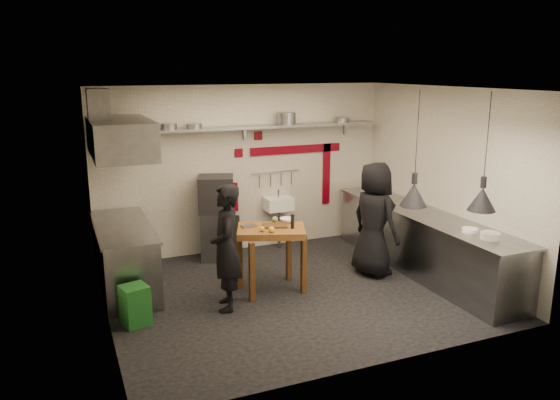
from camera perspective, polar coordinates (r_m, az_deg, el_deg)
name	(u,v)px	position (r m, az deg, el deg)	size (l,w,h in m)	color
floor	(294,292)	(7.77, 1.49, -9.58)	(5.00, 5.00, 0.00)	black
ceiling	(295,89)	(7.14, 1.63, 11.53)	(5.00, 5.00, 0.00)	silver
wall_back	(244,169)	(9.24, -3.75, 3.27)	(5.00, 0.04, 2.80)	silver
wall_front	(380,239)	(5.54, 10.44, -4.05)	(5.00, 0.04, 2.80)	silver
wall_left	(100,214)	(6.74, -18.27, -1.35)	(0.04, 4.20, 2.80)	silver
wall_right	(446,181)	(8.63, 16.91, 1.95)	(0.04, 4.20, 2.80)	silver
red_band_horiz	(296,149)	(9.52, 1.70, 5.30)	(1.70, 0.02, 0.14)	#650311
red_band_vert	(326,174)	(9.86, 4.87, 2.72)	(0.14, 0.02, 1.10)	#650311
red_tile_a	(258,136)	(9.22, -2.29, 6.72)	(0.14, 0.02, 0.14)	#650311
red_tile_b	(239,153)	(9.15, -4.34, 4.93)	(0.14, 0.02, 0.14)	#650311
back_shelf	(247,127)	(8.97, -3.45, 7.60)	(4.60, 0.34, 0.04)	slate
shelf_bracket_left	(127,138)	(8.71, -15.74, 6.27)	(0.04, 0.06, 0.24)	slate
shelf_bracket_mid	(244,132)	(9.12, -3.75, 7.07)	(0.04, 0.06, 0.24)	slate
shelf_bracket_right	(345,128)	(9.90, 6.81, 7.52)	(0.04, 0.06, 0.24)	slate
pan_far_left	(169,126)	(8.64, -11.54, 7.55)	(0.25, 0.25, 0.09)	slate
pan_mid_left	(194,126)	(8.72, -8.95, 7.65)	(0.24, 0.24, 0.07)	slate
stock_pot	(287,118)	(9.21, 0.70, 8.53)	(0.31, 0.31, 0.20)	slate
pan_right	(342,120)	(9.68, 6.48, 8.34)	(0.25, 0.25, 0.08)	slate
oven_stand	(221,234)	(9.02, -6.21, -3.60)	(0.63, 0.57, 0.80)	slate
combi_oven	(216,194)	(8.81, -6.69, 0.63)	(0.55, 0.52, 0.58)	black
oven_door	(221,197)	(8.59, -6.23, 0.29)	(0.54, 0.03, 0.46)	#650311
oven_glass	(224,197)	(8.59, -5.91, 0.31)	(0.39, 0.02, 0.34)	black
hand_sink	(278,204)	(9.40, -0.17, -0.40)	(0.46, 0.34, 0.22)	white
sink_tap	(278,194)	(9.36, -0.17, 0.67)	(0.03, 0.03, 0.14)	slate
sink_drain	(279,229)	(9.48, -0.07, -3.03)	(0.06, 0.06, 0.66)	slate
utensil_rail	(275,172)	(9.41, -0.49, 2.99)	(0.02, 0.02, 0.90)	slate
counter_right	(423,243)	(8.65, 14.67, -4.38)	(0.70, 3.80, 0.90)	slate
counter_right_top	(424,214)	(8.53, 14.86, -1.41)	(0.76, 3.90, 0.03)	slate
plate_stack	(490,236)	(7.48, 21.11, -3.51)	(0.24, 0.24, 0.09)	white
small_bowl_right	(470,230)	(7.71, 19.24, -3.00)	(0.21, 0.21, 0.05)	white
counter_left	(125,258)	(8.04, -15.88, -5.86)	(0.70, 1.90, 0.90)	slate
counter_left_top	(123,226)	(7.90, -16.10, -2.68)	(0.76, 2.00, 0.03)	slate
extractor_hood	(120,138)	(7.66, -16.34, 6.26)	(0.78, 1.60, 0.50)	slate
hood_duct	(99,108)	(7.60, -18.44, 9.09)	(0.28, 0.28, 0.50)	slate
green_bin	(135,305)	(6.99, -14.90, -10.58)	(0.30, 0.30, 0.50)	#18581E
prep_table	(271,259)	(7.66, -0.92, -6.22)	(0.92, 0.64, 0.92)	brown
cutting_board	(275,226)	(7.57, -0.54, -2.69)	(0.33, 0.23, 0.03)	#4D2F15
pepper_mill	(293,221)	(7.46, 1.32, -2.25)	(0.05, 0.05, 0.20)	black
lemon_a	(262,229)	(7.33, -1.90, -3.03)	(0.07, 0.07, 0.07)	gold
lemon_b	(271,230)	(7.30, -0.90, -3.11)	(0.08, 0.08, 0.08)	gold
veg_ball	(275,220)	(7.73, -0.54, -2.06)	(0.09, 0.09, 0.09)	olive
steel_tray	(248,226)	(7.55, -3.31, -2.74)	(0.20, 0.13, 0.03)	slate
bowl	(287,220)	(7.77, 0.70, -2.12)	(0.20, 0.20, 0.06)	white
heat_lamp_near	(416,150)	(6.97, 14.07, 5.13)	(0.35, 0.35, 1.44)	black
heat_lamp_far	(486,152)	(7.01, 20.75, 4.68)	(0.34, 0.34, 1.45)	black
chef_left	(226,248)	(7.02, -5.68, -5.00)	(0.60, 0.39, 1.65)	black
chef_right	(374,219)	(8.27, 9.82, -1.99)	(0.84, 0.55, 1.72)	black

